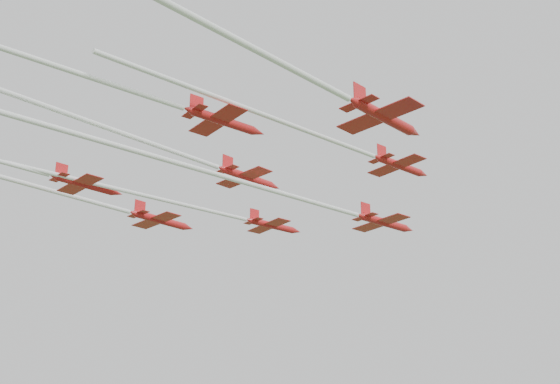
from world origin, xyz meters
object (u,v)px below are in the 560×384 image
Objects in this scene: jet_row3_left at (97,203)px; jet_row3_mid at (133,137)px; jet_row3_right at (315,81)px; jet_row2_left at (216,212)px; jet_row4_right at (69,70)px; jet_lead at (293,196)px; jet_row2_right at (338,142)px.

jet_row3_mid is (21.12, -11.54, 0.26)m from jet_row3_left.
jet_row3_right is (26.13, 0.11, -1.62)m from jet_row3_mid.
jet_row3_left is (-12.83, -12.00, 0.91)m from jet_row2_left.
jet_row2_left is at bearing 153.14° from jet_row3_right.
jet_row2_left is 0.69× the size of jet_row3_mid.
jet_row4_right is (-16.87, -15.73, -0.08)m from jet_row3_right.
jet_row3_left is 40.78m from jet_row4_right.
jet_lead is 1.47× the size of jet_row2_left.
jet_row2_right is at bearing 87.90° from jet_row4_right.
jet_row3_mid is (-18.51, -15.68, 0.24)m from jet_row2_right.
jet_row2_right is at bearing -18.63° from jet_lead.
jet_lead is 29.81m from jet_row3_left.
jet_row2_right reaches higher than jet_row2_left.
jet_row3_mid reaches higher than jet_row2_left.
jet_row4_right is (-9.25, -31.30, -1.47)m from jet_row2_right.
jet_row4_right is at bearing -34.47° from jet_row3_left.
jet_lead is 1.33× the size of jet_row3_right.
jet_lead is 24.19m from jet_row3_mid.
jet_lead is 30.56m from jet_row3_right.
jet_row2_left is at bearing 176.13° from jet_row2_right.
jet_row3_right is (47.26, -11.43, -1.36)m from jet_row3_left.
jet_row3_right is at bearing 7.92° from jet_row3_mid.
jet_row4_right is at bearing -72.39° from jet_lead.
jet_row2_left is at bearing -167.85° from jet_lead.
jet_lead is at bearing 108.83° from jet_row4_right.
jet_row2_right reaches higher than jet_row3_right.
jet_row3_left is 0.78× the size of jet_row3_mid.
jet_row2_right reaches higher than jet_lead.
jet_row3_right is at bearing -36.20° from jet_lead.
jet_row2_right is 39.85m from jet_row3_left.
jet_row2_left reaches higher than jet_row4_right.
jet_row4_right is (9.26, -15.63, -1.70)m from jet_row3_mid.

